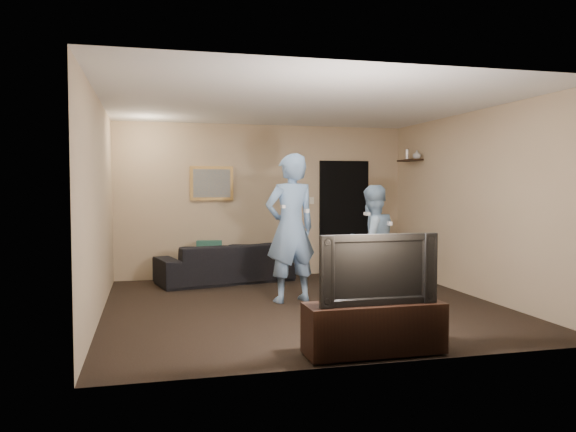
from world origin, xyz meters
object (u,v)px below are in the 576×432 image
object	(u,v)px
sofa	(225,263)
wii_player_right	(372,242)
wii_player_left	(291,228)
tv_console	(374,328)
television	(374,268)

from	to	relation	value
sofa	wii_player_right	bearing A→B (deg)	120.74
wii_player_left	wii_player_right	xyz separation A→B (m)	(1.11, -0.11, -0.21)
wii_player_left	sofa	bearing A→B (deg)	110.40
tv_console	wii_player_right	world-z (taller)	wii_player_right
sofa	wii_player_right	xyz separation A→B (m)	(1.76, -1.86, 0.47)
television	wii_player_right	distance (m)	2.57
tv_console	wii_player_left	distance (m)	2.61
tv_console	television	size ratio (longest dim) A/B	1.16
sofa	wii_player_right	size ratio (longest dim) A/B	1.38
sofa	television	size ratio (longest dim) A/B	1.94
sofa	wii_player_left	size ratio (longest dim) A/B	1.09
television	wii_player_left	size ratio (longest dim) A/B	0.56
sofa	tv_console	bearing A→B (deg)	87.98
sofa	wii_player_right	distance (m)	2.60
sofa	television	world-z (taller)	television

